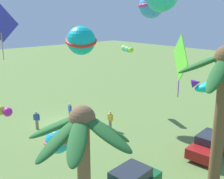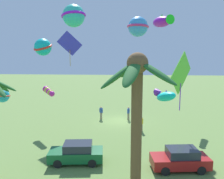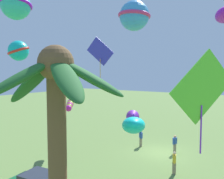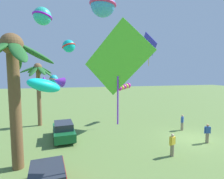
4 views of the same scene
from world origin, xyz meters
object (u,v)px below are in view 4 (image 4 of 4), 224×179
Objects in this scene: spectator_0 at (182,122)px; kite_diamond_1 at (118,59)px; kite_diamond_7 at (149,44)px; kite_ball_8 at (69,46)px; kite_fish_9 at (46,85)px; palm_tree_1 at (38,79)px; kite_ball_0 at (42,16)px; kite_tube_6 at (125,87)px; palm_tree_0 at (13,73)px; kite_ball_2 at (54,79)px; spectator_2 at (207,133)px; parked_car_0 at (64,131)px; spectator_1 at (172,145)px; kite_ball_3 at (103,4)px.

kite_diamond_1 is (-7.38, 8.89, 5.55)m from spectator_0.
kite_ball_8 is at bearing 91.22° from kite_diamond_7.
palm_tree_1 is at bearing 10.78° from kite_fish_9.
palm_tree_1 is 3.73× the size of kite_ball_8.
palm_tree_1 is at bearing 79.65° from kite_diamond_7.
kite_ball_0 is 11.39m from kite_tube_6.
palm_tree_0 reaches higher than kite_ball_2.
parked_car_0 is at bearing 71.74° from spectator_2.
kite_ball_0 is at bearing 61.24° from spectator_1.
kite_ball_8 reaches higher than kite_tube_6.
kite_ball_3 is 1.12× the size of kite_tube_6.
parked_car_0 is 1.95× the size of kite_fish_9.
kite_ball_8 is (-1.98, 6.43, 4.24)m from kite_tube_6.
kite_diamond_1 is (-3.63, -5.25, 0.58)m from palm_tree_0.
kite_ball_8 is (2.74, -1.98, -1.83)m from kite_ball_0.
kite_tube_6 is (4.72, -8.41, -6.07)m from kite_ball_0.
kite_diamond_7 is at bearing -43.07° from kite_ball_3.
kite_tube_6 is (-0.37, -9.69, -0.97)m from palm_tree_1.
spectator_1 and spectator_2 have the same top height.
parked_car_0 is at bearing 18.78° from kite_diamond_1.
palm_tree_1 is 4.30× the size of spectator_0.
kite_fish_9 is (1.71, 3.24, -1.19)m from kite_diamond_1.
kite_ball_8 reaches higher than spectator_0.
spectator_2 is at bearing -151.29° from kite_tube_6.
spectator_1 is at bearing -82.71° from kite_fish_9.
palm_tree_1 is 1.60m from kite_ball_2.
kite_ball_8 is (6.83, 2.06, -1.59)m from kite_ball_3.
palm_tree_1 is 9.75m from kite_tube_6.
kite_fish_9 reaches higher than parked_car_0.
kite_ball_0 is at bearing -165.85° from palm_tree_1.
parked_car_0 is at bearing 55.20° from spectator_1.
parked_car_0 is (-4.75, -2.64, -4.36)m from palm_tree_1.
kite_diamond_7 reaches higher than kite_ball_8.
kite_tube_6 is at bearing 50.63° from kite_diamond_7.
kite_ball_3 is (-9.18, -5.32, 4.87)m from palm_tree_1.
spectator_2 is 0.77× the size of kite_fish_9.
kite_diamond_1 is at bearing 160.34° from kite_tube_6.
kite_diamond_1 is (-12.62, -5.32, 1.25)m from palm_tree_1.
kite_diamond_7 is at bearing -100.35° from palm_tree_1.
palm_tree_1 is 3.29× the size of kite_ball_0.
spectator_2 is at bearing -121.13° from palm_tree_1.
spectator_2 is at bearing -160.26° from kite_diamond_7.
spectator_1 is at bearing -59.96° from kite_diamond_1.
kite_ball_0 is at bearing 7.78° from kite_fish_9.
kite_ball_2 is (8.52, 12.58, 4.31)m from spectator_2.
spectator_1 is (-4.65, 4.17, 0.00)m from spectator_0.
kite_ball_3 is 7.31m from kite_ball_8.
kite_ball_0 is at bearing 74.93° from spectator_2.
spectator_2 is 14.66m from kite_ball_8.
kite_diamond_7 is (-1.80, -2.19, 4.80)m from kite_tube_6.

